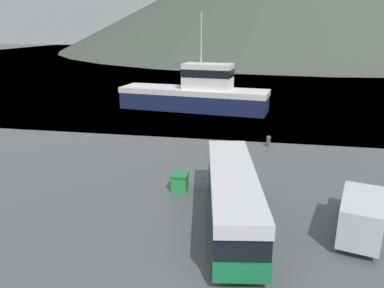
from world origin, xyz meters
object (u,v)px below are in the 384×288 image
tour_bus (232,195)px  delivery_van (361,213)px  storage_bin (180,182)px  fishing_boat (196,93)px

tour_bus → delivery_van: (6.69, 0.14, -0.53)m
tour_bus → storage_bin: bearing=125.5°
fishing_boat → tour_bus: bearing=-159.2°
delivery_van → storage_bin: delivery_van is taller
delivery_van → storage_bin: bearing=175.2°
delivery_van → fishing_boat: bearing=130.2°
tour_bus → fishing_boat: fishing_boat is taller
fishing_boat → storage_bin: size_ratio=16.40×
storage_bin → tour_bus: bearing=-45.7°
tour_bus → fishing_boat: size_ratio=0.58×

